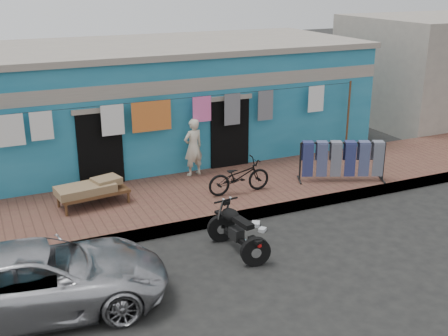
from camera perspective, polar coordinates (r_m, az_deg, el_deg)
ground at (r=11.28m, az=4.28°, el=-8.58°), size 80.00×80.00×0.00m
sidewalk at (r=13.68m, az=-1.74°, el=-2.81°), size 28.00×3.00×0.25m
curb at (r=12.46m, az=0.86°, el=-5.08°), size 28.00×0.10×0.25m
building at (r=16.82m, az=-7.13°, el=6.80°), size 12.20×5.20×3.36m
neighbor_right at (r=22.60m, az=20.83°, el=9.41°), size 6.00×5.00×3.80m
clothesline at (r=14.14m, az=-5.28°, el=5.07°), size 10.06×0.06×2.10m
car at (r=9.68m, az=-18.15°, el=-10.57°), size 4.40×2.40×1.18m
seated_person at (r=14.49m, az=-3.15°, el=2.12°), size 0.61×0.48×1.51m
bicycle at (r=13.35m, az=1.54°, el=-0.49°), size 1.56×0.57×1.01m
motorcycle at (r=11.03m, az=1.40°, el=-6.30°), size 0.95×1.68×0.99m
charpoy at (r=13.06m, az=-13.14°, el=-2.53°), size 1.83×1.19×0.55m
jeans_rack at (r=14.43m, az=11.91°, el=0.74°), size 2.55×2.08×1.07m
litter_a at (r=12.14m, az=3.91°, el=-6.27°), size 0.21×0.20×0.07m
litter_b at (r=12.26m, az=2.05°, el=-5.95°), size 0.18×0.20×0.08m
litter_c at (r=12.38m, az=3.25°, el=-5.71°), size 0.25×0.27×0.08m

